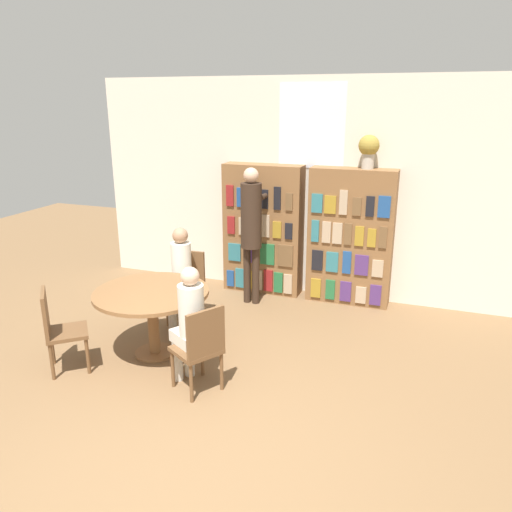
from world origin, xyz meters
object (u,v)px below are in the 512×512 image
Objects in this scene: reading_table at (152,301)px; chair_far_side at (200,346)px; chair_left_side at (187,283)px; seated_reader_left at (180,272)px; bookshelf_right at (350,237)px; librarian_standing at (251,223)px; bookshelf_left at (263,230)px; seated_reader_right at (189,320)px; flower_vase at (369,148)px; chair_near_camera at (58,327)px.

reading_table is 1.39× the size of chair_far_side.
seated_reader_left reaches higher than chair_left_side.
librarian_standing reaches higher than bookshelf_right.
reading_table is 0.77m from seated_reader_left.
seated_reader_right is at bearing -86.15° from bookshelf_left.
bookshelf_left is at bearing -179.80° from flower_vase.
librarian_standing is (-0.17, 2.15, 0.45)m from seated_reader_right.
chair_near_camera is 0.72× the size of seated_reader_right.
bookshelf_right is 2.26m from chair_left_side.
chair_near_camera reaches higher than reading_table.
chair_left_side is (-1.80, -1.30, -0.43)m from bookshelf_right.
bookshelf_right is (1.24, 0.00, 0.00)m from bookshelf_left.
librarian_standing is at bearing -130.00° from chair_left_side.
chair_far_side is at bearing -83.04° from bookshelf_left.
flower_vase is 3.29m from reading_table.
bookshelf_left is 2.67m from seated_reader_right.
bookshelf_right is 1.50× the size of reading_table.
chair_near_camera is at bearing -139.30° from reading_table.
chair_near_camera and chair_left_side have the same top height.
chair_left_side is at bearing -90.00° from seated_reader_left.
bookshelf_left is at bearing 35.16° from seated_reader_right.
librarian_standing is at bearing 39.54° from chair_far_side.
librarian_standing is at bearing 35.78° from seated_reader_right.
seated_reader_right is 0.66× the size of librarian_standing.
bookshelf_right is at bearing 52.58° from reading_table.
reading_table is at bearing -129.93° from flower_vase.
chair_left_side is (-0.08, 0.95, -0.14)m from reading_table.
seated_reader_right is at bearing 58.42° from chair_near_camera.
bookshelf_left is 2.32m from reading_table.
librarian_standing is (-1.23, -0.50, 0.22)m from bookshelf_right.
chair_near_camera is 1.54m from chair_far_side.
chair_near_camera is (-1.20, -2.87, -0.43)m from bookshelf_left.
bookshelf_right is at bearing 9.41° from seated_reader_right.
seated_reader_left is (-0.06, 0.77, 0.07)m from reading_table.
seated_reader_left is 1.21m from librarian_standing.
chair_far_side is at bearing -108.31° from bookshelf_right.
bookshelf_left is 3.14m from chair_near_camera.
chair_near_camera is (-2.61, -2.88, -1.61)m from flower_vase.
bookshelf_right is at bearing -144.95° from seated_reader_left.
seated_reader_left is 1.01× the size of seated_reader_right.
reading_table is 1.39× the size of chair_near_camera.
seated_reader_right is at bearing -111.89° from bookshelf_right.
chair_near_camera is at bearing -132.22° from flower_vase.
bookshelf_right is 1.50× the size of seated_reader_right.
bookshelf_left is at bearing 116.62° from chair_near_camera.
librarian_standing reaches higher than reading_table.
librarian_standing is at bearing -124.00° from seated_reader_left.
flower_vase reaches higher than bookshelf_left.
bookshelf_left reaches higher than seated_reader_left.
chair_near_camera and chair_far_side have the same top height.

